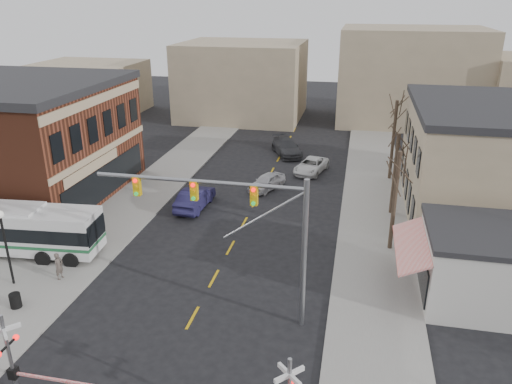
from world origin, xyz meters
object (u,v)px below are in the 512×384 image
at_px(car_d, 287,147).
at_px(pedestrian_near, 59,266).
at_px(car_b, 195,198).
at_px(pedestrian_far, 59,234).
at_px(transit_bus, 6,228).
at_px(traffic_signal_mast, 246,218).
at_px(street_lamp, 3,233).
at_px(car_a, 267,182).
at_px(trash_bin, 15,301).
at_px(car_c, 311,166).
at_px(rr_crossing_west, 19,358).

height_order(car_d, pedestrian_near, pedestrian_near).
xyz_separation_m(car_b, pedestrian_far, (-6.96, -8.02, 0.06)).
distance_m(transit_bus, traffic_signal_mast, 17.70).
bearing_deg(street_lamp, car_b, 62.33).
height_order(transit_bus, car_a, transit_bus).
height_order(street_lamp, car_a, street_lamp).
distance_m(street_lamp, pedestrian_far, 5.66).
height_order(street_lamp, trash_bin, street_lamp).
distance_m(transit_bus, car_a, 20.75).
xyz_separation_m(car_d, pedestrian_near, (-9.49, -27.63, 0.16)).
xyz_separation_m(car_b, car_c, (8.18, 10.40, -0.16)).
xyz_separation_m(transit_bus, trash_bin, (4.44, -5.51, -1.27)).
distance_m(rr_crossing_west, car_a, 26.47).
height_order(street_lamp, car_d, street_lamp).
distance_m(car_b, pedestrian_near, 12.83).
relative_size(rr_crossing_west, pedestrian_far, 3.63).
xyz_separation_m(trash_bin, car_b, (5.17, 15.17, 0.31)).
distance_m(trash_bin, car_a, 22.70).
relative_size(transit_bus, pedestrian_near, 7.42).
xyz_separation_m(street_lamp, car_a, (11.71, 18.28, -2.73)).
height_order(street_lamp, car_b, street_lamp).
distance_m(traffic_signal_mast, pedestrian_far, 15.92).
bearing_deg(car_d, trash_bin, -132.39).
relative_size(car_b, pedestrian_far, 3.27).
relative_size(rr_crossing_west, street_lamp, 1.20).
xyz_separation_m(traffic_signal_mast, trash_bin, (-12.42, -1.87, -5.25)).
height_order(car_b, pedestrian_far, same).
relative_size(trash_bin, car_c, 0.17).
bearing_deg(car_a, trash_bin, -91.22).
distance_m(car_a, car_c, 6.18).
bearing_deg(car_a, pedestrian_near, -93.39).
bearing_deg(transit_bus, trash_bin, -51.15).
bearing_deg(car_a, car_c, 82.29).
height_order(traffic_signal_mast, pedestrian_far, traffic_signal_mast).
relative_size(traffic_signal_mast, car_a, 2.64).
relative_size(transit_bus, rr_crossing_west, 2.23).
relative_size(car_b, car_d, 0.91).
bearing_deg(traffic_signal_mast, car_a, 97.40).
bearing_deg(car_c, pedestrian_near, -104.83).
xyz_separation_m(car_a, pedestrian_near, (-9.30, -17.23, 0.27)).
distance_m(car_d, pedestrian_far, 26.49).
bearing_deg(pedestrian_far, rr_crossing_west, -119.76).
xyz_separation_m(traffic_signal_mast, pedestrian_near, (-11.70, 1.26, -4.81)).
bearing_deg(rr_crossing_west, car_a, 77.80).
bearing_deg(car_b, trash_bin, 73.86).
xyz_separation_m(car_a, car_d, (0.19, 10.40, 0.12)).
relative_size(rr_crossing_west, car_c, 1.16).
distance_m(transit_bus, car_b, 13.65).
bearing_deg(trash_bin, traffic_signal_mast, 8.58).
height_order(traffic_signal_mast, rr_crossing_west, traffic_signal_mast).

